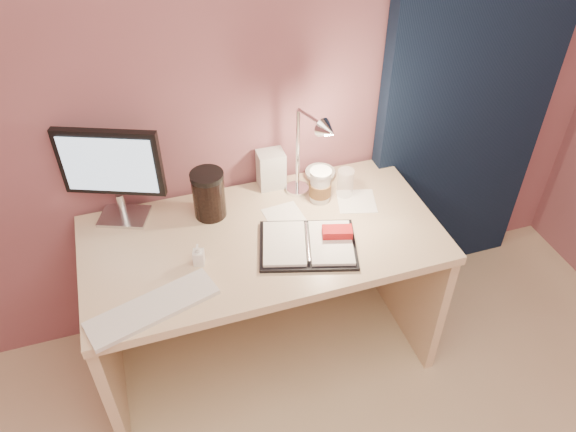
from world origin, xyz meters
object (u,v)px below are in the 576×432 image
object	(u,v)px
planner	(310,243)
lotion_bottle	(198,255)
monitor	(113,167)
dark_jar	(209,197)
desk	(259,264)
coffee_cup	(320,186)
desk_lamp	(297,153)
keyboard	(153,308)
bowl	(320,175)
product_box	(271,169)
clear_cup	(345,183)

from	to	relation	value
planner	lotion_bottle	bearing A→B (deg)	-168.91
monitor	dark_jar	xyz separation A→B (m)	(0.34, -0.09, -0.16)
desk	dark_jar	distance (m)	0.38
planner	coffee_cup	distance (m)	0.30
desk_lamp	dark_jar	bearing A→B (deg)	150.20
coffee_cup	planner	bearing A→B (deg)	-117.57
keyboard	bowl	size ratio (longest dim) A/B	3.40
lotion_bottle	product_box	size ratio (longest dim) A/B	0.54
product_box	desk_lamp	xyz separation A→B (m)	(0.06, -0.17, 0.18)
planner	desk_lamp	bearing A→B (deg)	99.89
coffee_cup	dark_jar	size ratio (longest dim) A/B	0.82
clear_cup	monitor	bearing A→B (deg)	171.72
keyboard	dark_jar	bearing A→B (deg)	39.58
desk	monitor	xyz separation A→B (m)	(-0.50, 0.20, 0.48)
monitor	clear_cup	distance (m)	0.94
dark_jar	clear_cup	bearing A→B (deg)	-4.73
desk	lotion_bottle	distance (m)	0.41
dark_jar	desk_lamp	bearing A→B (deg)	-9.63
coffee_cup	desk_lamp	bearing A→B (deg)	-173.63
product_box	lotion_bottle	bearing A→B (deg)	-134.77
desk	bowl	bearing A→B (deg)	31.36
monitor	planner	bearing A→B (deg)	-8.51
clear_cup	lotion_bottle	bearing A→B (deg)	-161.88
monitor	bowl	size ratio (longest dim) A/B	3.16
keyboard	planner	distance (m)	0.63
desk	product_box	xyz separation A→B (m)	(0.13, 0.23, 0.31)
clear_cup	desk	bearing A→B (deg)	-169.85
clear_cup	product_box	world-z (taller)	product_box
keyboard	dark_jar	size ratio (longest dim) A/B	2.46
coffee_cup	monitor	bearing A→B (deg)	170.54
dark_jar	planner	bearing A→B (deg)	-43.32
desk	planner	size ratio (longest dim) A/B	3.26
desk	product_box	distance (m)	0.41
clear_cup	dark_jar	bearing A→B (deg)	175.27
keyboard	bowl	distance (m)	0.96
product_box	clear_cup	bearing A→B (deg)	-28.41
clear_cup	bowl	world-z (taller)	clear_cup
monitor	desk_lamp	bearing A→B (deg)	10.15
planner	dark_jar	world-z (taller)	dark_jar
keyboard	lotion_bottle	size ratio (longest dim) A/B	4.97
keyboard	dark_jar	xyz separation A→B (m)	(0.29, 0.44, 0.08)
keyboard	clear_cup	size ratio (longest dim) A/B	3.65
dark_jar	desk_lamp	xyz separation A→B (m)	(0.35, -0.06, 0.17)
desk	bowl	size ratio (longest dim) A/B	10.59
bowl	monitor	bearing A→B (deg)	-179.65
monitor	clear_cup	world-z (taller)	monitor
lotion_bottle	dark_jar	size ratio (longest dim) A/B	0.49
keyboard	dark_jar	world-z (taller)	dark_jar
planner	clear_cup	size ratio (longest dim) A/B	3.49
monitor	clear_cup	bearing A→B (deg)	13.72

